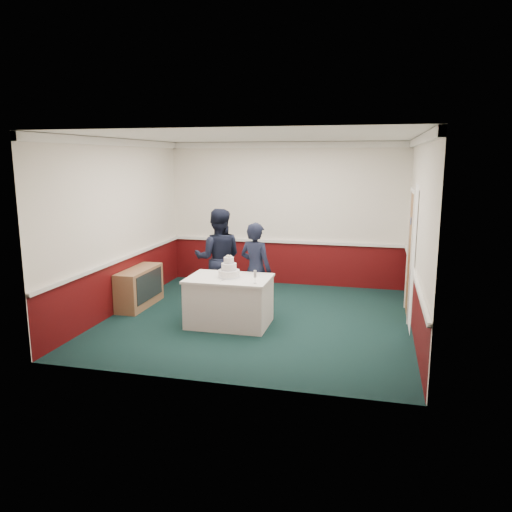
% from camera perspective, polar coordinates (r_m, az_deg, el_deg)
% --- Properties ---
extents(ground, '(5.00, 5.00, 0.00)m').
position_cam_1_polar(ground, '(8.49, 0.26, -7.18)').
color(ground, '#122D2B').
rests_on(ground, ground).
extents(room_shell, '(5.00, 5.00, 3.00)m').
position_cam_1_polar(room_shell, '(8.66, 1.72, 6.49)').
color(room_shell, white).
rests_on(room_shell, ground).
extents(sideboard, '(0.41, 1.20, 0.70)m').
position_cam_1_polar(sideboard, '(9.35, -13.17, -3.52)').
color(sideboard, '#99704A').
rests_on(sideboard, ground).
extents(cake_table, '(1.32, 0.92, 0.79)m').
position_cam_1_polar(cake_table, '(8.10, -3.08, -5.13)').
color(cake_table, white).
rests_on(cake_table, ground).
extents(wedding_cake, '(0.35, 0.35, 0.36)m').
position_cam_1_polar(wedding_cake, '(7.98, -3.11, -1.68)').
color(wedding_cake, white).
rests_on(wedding_cake, cake_table).
extents(cake_knife, '(0.05, 0.22, 0.00)m').
position_cam_1_polar(cake_knife, '(7.82, -3.74, -2.76)').
color(cake_knife, silver).
rests_on(cake_knife, cake_table).
extents(champagne_flute, '(0.05, 0.05, 0.21)m').
position_cam_1_polar(champagne_flute, '(7.58, -0.10, -2.14)').
color(champagne_flute, silver).
rests_on(champagne_flute, cake_table).
extents(person_man, '(1.00, 0.86, 1.79)m').
position_cam_1_polar(person_man, '(8.99, -4.33, -0.26)').
color(person_man, black).
rests_on(person_man, ground).
extents(person_woman, '(0.68, 0.56, 1.62)m').
position_cam_1_polar(person_woman, '(8.46, -0.04, -1.56)').
color(person_woman, black).
rests_on(person_woman, ground).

